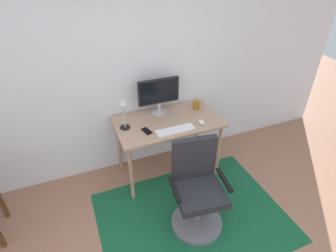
{
  "coord_description": "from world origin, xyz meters",
  "views": [
    {
      "loc": [
        -0.64,
        -0.68,
        2.43
      ],
      "look_at": [
        0.25,
        1.53,
        0.87
      ],
      "focal_mm": 29.02,
      "sensor_mm": 36.0,
      "label": 1
    }
  ],
  "objects_px": {
    "computer_mouse": "(201,122)",
    "office_chair": "(197,194)",
    "cell_phone": "(147,131)",
    "desk_lamp": "(123,108)",
    "coffee_cup": "(196,105)",
    "keyboard": "(175,130)",
    "desk": "(168,127)",
    "monitor": "(159,93)"
  },
  "relations": [
    {
      "from": "desk_lamp",
      "to": "office_chair",
      "type": "relative_size",
      "value": 0.37
    },
    {
      "from": "desk",
      "to": "cell_phone",
      "type": "distance_m",
      "value": 0.33
    },
    {
      "from": "desk",
      "to": "computer_mouse",
      "type": "relative_size",
      "value": 11.7
    },
    {
      "from": "desk",
      "to": "cell_phone",
      "type": "bearing_deg",
      "value": -157.55
    },
    {
      "from": "coffee_cup",
      "to": "desk_lamp",
      "type": "bearing_deg",
      "value": -174.48
    },
    {
      "from": "computer_mouse",
      "to": "office_chair",
      "type": "height_order",
      "value": "office_chair"
    },
    {
      "from": "desk",
      "to": "office_chair",
      "type": "xyz_separation_m",
      "value": [
        -0.03,
        -0.83,
        -0.28
      ]
    },
    {
      "from": "keyboard",
      "to": "computer_mouse",
      "type": "relative_size",
      "value": 4.13
    },
    {
      "from": "desk",
      "to": "desk_lamp",
      "type": "bearing_deg",
      "value": 176.04
    },
    {
      "from": "cell_phone",
      "to": "keyboard",
      "type": "bearing_deg",
      "value": -34.06
    },
    {
      "from": "desk",
      "to": "desk_lamp",
      "type": "xyz_separation_m",
      "value": [
        -0.5,
        0.03,
        0.33
      ]
    },
    {
      "from": "computer_mouse",
      "to": "cell_phone",
      "type": "distance_m",
      "value": 0.63
    },
    {
      "from": "monitor",
      "to": "computer_mouse",
      "type": "xyz_separation_m",
      "value": [
        0.36,
        -0.4,
        -0.25
      ]
    },
    {
      "from": "computer_mouse",
      "to": "desk_lamp",
      "type": "bearing_deg",
      "value": 164.41
    },
    {
      "from": "computer_mouse",
      "to": "coffee_cup",
      "type": "height_order",
      "value": "coffee_cup"
    },
    {
      "from": "keyboard",
      "to": "cell_phone",
      "type": "height_order",
      "value": "keyboard"
    },
    {
      "from": "cell_phone",
      "to": "desk_lamp",
      "type": "xyz_separation_m",
      "value": [
        -0.2,
        0.16,
        0.24
      ]
    },
    {
      "from": "keyboard",
      "to": "office_chair",
      "type": "distance_m",
      "value": 0.72
    },
    {
      "from": "keyboard",
      "to": "cell_phone",
      "type": "relative_size",
      "value": 3.07
    },
    {
      "from": "desk",
      "to": "coffee_cup",
      "type": "height_order",
      "value": "coffee_cup"
    },
    {
      "from": "cell_phone",
      "to": "desk_lamp",
      "type": "distance_m",
      "value": 0.35
    },
    {
      "from": "computer_mouse",
      "to": "keyboard",
      "type": "bearing_deg",
      "value": -174.78
    },
    {
      "from": "desk_lamp",
      "to": "office_chair",
      "type": "distance_m",
      "value": 1.16
    },
    {
      "from": "monitor",
      "to": "desk_lamp",
      "type": "height_order",
      "value": "monitor"
    },
    {
      "from": "desk",
      "to": "coffee_cup",
      "type": "xyz_separation_m",
      "value": [
        0.43,
        0.12,
        0.14
      ]
    },
    {
      "from": "coffee_cup",
      "to": "desk",
      "type": "bearing_deg",
      "value": -163.8
    },
    {
      "from": "coffee_cup",
      "to": "cell_phone",
      "type": "bearing_deg",
      "value": -161.18
    },
    {
      "from": "desk",
      "to": "keyboard",
      "type": "xyz_separation_m",
      "value": [
        -0.0,
        -0.23,
        0.09
      ]
    },
    {
      "from": "monitor",
      "to": "keyboard",
      "type": "height_order",
      "value": "monitor"
    },
    {
      "from": "desk",
      "to": "coffee_cup",
      "type": "relative_size",
      "value": 11.71
    },
    {
      "from": "monitor",
      "to": "coffee_cup",
      "type": "relative_size",
      "value": 4.74
    },
    {
      "from": "monitor",
      "to": "cell_phone",
      "type": "height_order",
      "value": "monitor"
    },
    {
      "from": "computer_mouse",
      "to": "office_chair",
      "type": "xyz_separation_m",
      "value": [
        -0.35,
        -0.64,
        -0.39
      ]
    },
    {
      "from": "cell_phone",
      "to": "office_chair",
      "type": "xyz_separation_m",
      "value": [
        0.27,
        -0.71,
        -0.37
      ]
    },
    {
      "from": "computer_mouse",
      "to": "cell_phone",
      "type": "bearing_deg",
      "value": 173.32
    },
    {
      "from": "desk",
      "to": "desk_lamp",
      "type": "relative_size",
      "value": 3.38
    },
    {
      "from": "office_chair",
      "to": "desk_lamp",
      "type": "bearing_deg",
      "value": 126.12
    },
    {
      "from": "desk",
      "to": "keyboard",
      "type": "height_order",
      "value": "keyboard"
    },
    {
      "from": "desk",
      "to": "computer_mouse",
      "type": "xyz_separation_m",
      "value": [
        0.33,
        -0.2,
        0.1
      ]
    },
    {
      "from": "desk",
      "to": "coffee_cup",
      "type": "distance_m",
      "value": 0.47
    },
    {
      "from": "coffee_cup",
      "to": "office_chair",
      "type": "xyz_separation_m",
      "value": [
        -0.45,
        -0.96,
        -0.42
      ]
    },
    {
      "from": "desk",
      "to": "coffee_cup",
      "type": "bearing_deg",
      "value": 16.2
    }
  ]
}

